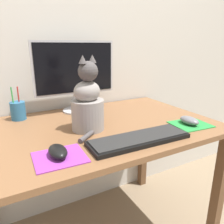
{
  "coord_description": "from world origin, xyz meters",
  "views": [
    {
      "loc": [
        -0.42,
        -0.93,
        1.12
      ],
      "look_at": [
        0.01,
        -0.14,
        0.84
      ],
      "focal_mm": 35.0,
      "sensor_mm": 36.0,
      "label": 1
    }
  ],
  "objects": [
    {
      "name": "cat",
      "position": [
        -0.05,
        -0.03,
        0.86
      ],
      "size": [
        0.19,
        0.24,
        0.34
      ],
      "rotation": [
        0.0,
        0.0,
        0.33
      ],
      "color": "gray",
      "rests_on": "desk"
    },
    {
      "name": "monitor",
      "position": [
        0.0,
        0.28,
        0.96
      ],
      "size": [
        0.48,
        0.17,
        0.41
      ],
      "color": "#B2B2B7",
      "rests_on": "desk"
    },
    {
      "name": "wall_back",
      "position": [
        0.0,
        0.41,
        1.25
      ],
      "size": [
        7.0,
        0.04,
        2.5
      ],
      "color": "beige",
      "rests_on": "ground_plane"
    },
    {
      "name": "desk",
      "position": [
        0.0,
        0.0,
        0.63
      ],
      "size": [
        1.19,
        0.75,
        0.73
      ],
      "color": "brown",
      "rests_on": "ground_plane"
    },
    {
      "name": "computer_mouse_left",
      "position": [
        -0.25,
        -0.23,
        0.75
      ],
      "size": [
        0.06,
        0.11,
        0.04
      ],
      "color": "black",
      "rests_on": "mousepad_left"
    },
    {
      "name": "pen_cup",
      "position": [
        -0.33,
        0.28,
        0.78
      ],
      "size": [
        0.08,
        0.08,
        0.18
      ],
      "color": "#286089",
      "rests_on": "desk"
    },
    {
      "name": "computer_mouse_right",
      "position": [
        0.41,
        -0.21,
        0.75
      ],
      "size": [
        0.06,
        0.11,
        0.04
      ],
      "color": "slate",
      "rests_on": "mousepad_right"
    },
    {
      "name": "keyboard",
      "position": [
        0.08,
        -0.26,
        0.74
      ],
      "size": [
        0.44,
        0.15,
        0.02
      ],
      "rotation": [
        0.0,
        0.0,
        -0.03
      ],
      "color": "black",
      "rests_on": "desk"
    },
    {
      "name": "mousepad_left",
      "position": [
        -0.25,
        -0.24,
        0.73
      ],
      "size": [
        0.19,
        0.17,
        0.0
      ],
      "rotation": [
        0.0,
        0.0,
        -0.04
      ],
      "color": "purple",
      "rests_on": "desk"
    },
    {
      "name": "mousepad_right",
      "position": [
        0.42,
        -0.22,
        0.73
      ],
      "size": [
        0.19,
        0.17,
        0.0
      ],
      "rotation": [
        0.0,
        0.0,
        -0.08
      ],
      "color": "#238438",
      "rests_on": "desk"
    }
  ]
}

